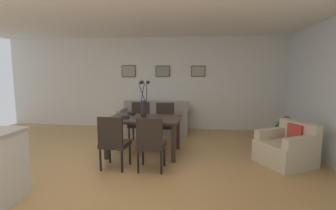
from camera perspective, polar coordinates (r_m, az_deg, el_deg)
The scene contains 19 objects.
ground_plane at distance 4.67m, azimuth -10.21°, elevation -13.44°, with size 9.00×9.00×0.00m, color tan.
back_wall_panel at distance 7.52m, azimuth -2.73°, elevation 4.84°, with size 9.00×0.10×2.60m, color silver.
ceiling_panel at distance 4.84m, azimuth -9.44°, elevation 19.10°, with size 9.00×7.20×0.08m, color white.
dining_table at distance 5.17m, azimuth -5.32°, elevation -3.76°, with size 1.40×0.93×0.74m.
dining_chair_near_left at distance 4.47m, azimuth -11.96°, elevation -7.56°, with size 0.46×0.46×0.92m.
dining_chair_near_right at distance 6.10m, azimuth -6.25°, elevation -3.34°, with size 0.45×0.45×0.92m.
dining_chair_far_left at distance 4.30m, azimuth -3.83°, elevation -8.01°, with size 0.45×0.45×0.92m.
dining_chair_far_right at distance 5.96m, azimuth -0.69°, elevation -3.56°, with size 0.47×0.47×0.92m.
centerpiece_vase at distance 5.11m, azimuth -5.36°, elevation 0.33°, with size 0.21×0.23×0.73m.
placemat_near_left at distance 5.03m, azimuth -9.38°, elevation -3.08°, with size 0.32×0.32×0.01m, color #4C4742.
bowl_near_left at distance 5.03m, azimuth -9.39°, elevation -2.66°, with size 0.17×0.17×0.07m.
placemat_near_right at distance 5.43m, azimuth -8.07°, elevation -2.27°, with size 0.32×0.32×0.01m, color #4C4742.
bowl_near_right at distance 5.42m, azimuth -8.08°, elevation -1.88°, with size 0.17×0.17×0.07m.
sofa at distance 7.08m, azimuth -3.00°, elevation -3.67°, with size 1.85×0.84×0.80m.
armchair at distance 5.16m, azimuth 24.73°, elevation -8.66°, with size 1.09×1.09×0.75m.
framed_picture_left at distance 7.63m, azimuth -8.66°, elevation 7.38°, with size 0.42×0.03×0.35m.
framed_picture_center at distance 7.41m, azimuth -1.16°, elevation 7.46°, with size 0.41×0.03×0.32m.
framed_picture_right at distance 7.32m, azimuth 6.67°, elevation 7.41°, with size 0.40×0.03×0.30m.
potted_plant at distance 6.29m, azimuth 24.15°, elevation -4.94°, with size 0.36×0.36×0.67m.
Camera 1 is at (1.39, -4.13, 1.68)m, focal length 27.67 mm.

